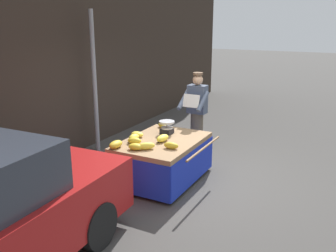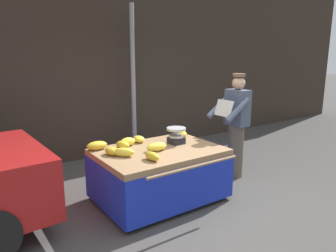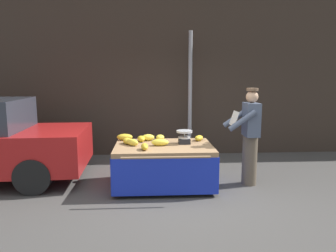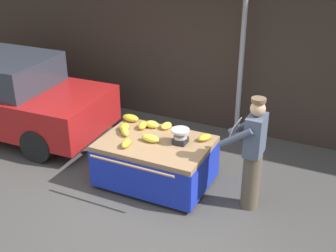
# 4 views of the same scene
# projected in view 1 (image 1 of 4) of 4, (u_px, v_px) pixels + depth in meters

# --- Properties ---
(ground_plane) EXTENTS (60.00, 60.00, 0.00)m
(ground_plane) POSITION_uv_depth(u_px,v_px,m) (199.00, 180.00, 6.52)
(ground_plane) COLOR #423F3D
(back_wall) EXTENTS (16.00, 0.24, 4.37)m
(back_wall) POSITION_uv_depth(u_px,v_px,m) (60.00, 48.00, 7.27)
(back_wall) COLOR #332821
(back_wall) RESTS_ON ground
(street_pole) EXTENTS (0.09, 0.09, 2.94)m
(street_pole) POSITION_uv_depth(u_px,v_px,m) (95.00, 83.00, 7.61)
(street_pole) COLOR gray
(street_pole) RESTS_ON ground
(banana_cart) EXTENTS (1.70, 1.39, 0.74)m
(banana_cart) POSITION_uv_depth(u_px,v_px,m) (162.00, 151.00, 6.38)
(banana_cart) COLOR #93704C
(banana_cart) RESTS_ON ground
(weighing_scale) EXTENTS (0.28, 0.28, 0.23)m
(weighing_scale) POSITION_uv_depth(u_px,v_px,m) (167.00, 127.00, 6.66)
(weighing_scale) COLOR black
(weighing_scale) RESTS_ON banana_cart
(banana_bunch_0) EXTENTS (0.28, 0.28, 0.11)m
(banana_bunch_0) POSITION_uv_depth(u_px,v_px,m) (146.00, 146.00, 5.85)
(banana_bunch_0) COLOR yellow
(banana_bunch_0) RESTS_ON banana_cart
(banana_bunch_1) EXTENTS (0.14, 0.25, 0.11)m
(banana_bunch_1) POSITION_uv_depth(u_px,v_px,m) (171.00, 145.00, 5.89)
(banana_bunch_1) COLOR gold
(banana_bunch_1) RESTS_ON banana_cart
(banana_bunch_2) EXTENTS (0.30, 0.16, 0.12)m
(banana_bunch_2) POSITION_uv_depth(u_px,v_px,m) (163.00, 138.00, 6.24)
(banana_bunch_2) COLOR yellow
(banana_bunch_2) RESTS_ON banana_cart
(banana_bunch_3) EXTENTS (0.29, 0.16, 0.12)m
(banana_bunch_3) POSITION_uv_depth(u_px,v_px,m) (116.00, 144.00, 5.92)
(banana_bunch_3) COLOR gold
(banana_bunch_3) RESTS_ON banana_cart
(banana_bunch_4) EXTENTS (0.18, 0.26, 0.11)m
(banana_bunch_4) POSITION_uv_depth(u_px,v_px,m) (134.00, 141.00, 6.12)
(banana_bunch_4) COLOR gold
(banana_bunch_4) RESTS_ON banana_cart
(banana_bunch_5) EXTENTS (0.17, 0.24, 0.09)m
(banana_bunch_5) POSITION_uv_depth(u_px,v_px,m) (137.00, 134.00, 6.49)
(banana_bunch_5) COLOR yellow
(banana_bunch_5) RESTS_ON banana_cart
(banana_bunch_6) EXTENTS (0.23, 0.28, 0.10)m
(banana_bunch_6) POSITION_uv_depth(u_px,v_px,m) (163.00, 125.00, 7.04)
(banana_bunch_6) COLOR gold
(banana_bunch_6) RESTS_ON banana_cart
(banana_bunch_7) EXTENTS (0.23, 0.15, 0.12)m
(banana_bunch_7) POSITION_uv_depth(u_px,v_px,m) (134.00, 138.00, 6.27)
(banana_bunch_7) COLOR yellow
(banana_bunch_7) RESTS_ON banana_cart
(banana_bunch_8) EXTENTS (0.20, 0.26, 0.11)m
(banana_bunch_8) POSITION_uv_depth(u_px,v_px,m) (135.00, 147.00, 5.84)
(banana_bunch_8) COLOR gold
(banana_bunch_8) RESTS_ON banana_cart
(vendor_person) EXTENTS (0.58, 0.52, 1.71)m
(vendor_person) POSITION_uv_depth(u_px,v_px,m) (197.00, 113.00, 7.58)
(vendor_person) COLOR brown
(vendor_person) RESTS_ON ground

